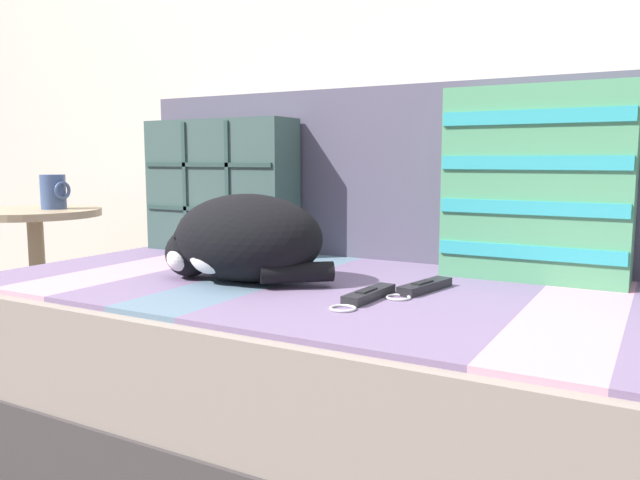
{
  "coord_description": "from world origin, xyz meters",
  "views": [
    {
      "loc": [
        0.55,
        -1.1,
        0.66
      ],
      "look_at": [
        -0.07,
        0.02,
        0.49
      ],
      "focal_mm": 35.0,
      "sensor_mm": 36.0,
      "label": 1
    }
  ],
  "objects": [
    {
      "name": "ground_plane",
      "position": [
        0.0,
        0.0,
        0.0
      ],
      "size": [
        14.0,
        14.0,
        0.0
      ],
      "primitive_type": "plane",
      "color": "#564C47"
    },
    {
      "name": "couch",
      "position": [
        0.0,
        0.1,
        0.19
      ],
      "size": [
        1.78,
        0.91,
        0.39
      ],
      "color": "#3D3838",
      "rests_on": "ground_plane"
    },
    {
      "name": "sofa_backrest",
      "position": [
        0.0,
        0.48,
        0.62
      ],
      "size": [
        1.74,
        0.14,
        0.45
      ],
      "color": "#514C60",
      "rests_on": "couch"
    },
    {
      "name": "throw_pillow_quilted",
      "position": [
        -0.58,
        0.33,
        0.58
      ],
      "size": [
        0.46,
        0.14,
        0.38
      ],
      "color": "#38514C",
      "rests_on": "couch"
    },
    {
      "name": "throw_pillow_striped",
      "position": [
        0.29,
        0.33,
        0.61
      ],
      "size": [
        0.39,
        0.14,
        0.42
      ],
      "color": "#4C9366",
      "rests_on": "couch"
    },
    {
      "name": "sleeping_cat",
      "position": [
        -0.26,
        -0.01,
        0.49
      ],
      "size": [
        0.4,
        0.28,
        0.19
      ],
      "color": "black",
      "rests_on": "couch"
    },
    {
      "name": "game_remote_near",
      "position": [
        0.13,
        0.09,
        0.4
      ],
      "size": [
        0.08,
        0.21,
        0.02
      ],
      "color": "black",
      "rests_on": "couch"
    },
    {
      "name": "game_remote_far",
      "position": [
        0.06,
        -0.04,
        0.4
      ],
      "size": [
        0.05,
        0.21,
        0.02
      ],
      "color": "black",
      "rests_on": "couch"
    },
    {
      "name": "end_table",
      "position": [
        -1.17,
        0.15,
        0.35
      ],
      "size": [
        0.4,
        0.4,
        0.51
      ],
      "color": "#9E896B",
      "rests_on": "ground_plane"
    },
    {
      "name": "coffee_mug",
      "position": [
        -1.13,
        0.2,
        0.56
      ],
      "size": [
        0.09,
        0.08,
        0.11
      ],
      "color": "#3D517F",
      "rests_on": "end_table"
    }
  ]
}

